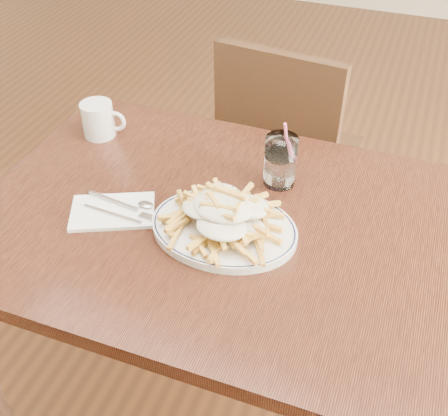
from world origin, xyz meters
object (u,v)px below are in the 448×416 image
at_px(fries_plate, 224,228).
at_px(coffee_mug, 99,120).
at_px(loaded_fries, 224,210).
at_px(table, 234,246).
at_px(water_glass, 280,163).
at_px(chair_far, 284,147).

relative_size(fries_plate, coffee_mug, 3.10).
relative_size(loaded_fries, coffee_mug, 2.33).
xyz_separation_m(table, water_glass, (0.05, 0.18, 0.13)).
bearing_deg(loaded_fries, chair_far, 93.71).
xyz_separation_m(table, fries_plate, (-0.01, -0.04, 0.09)).
bearing_deg(fries_plate, table, 78.23).
height_order(table, fries_plate, fries_plate).
distance_m(fries_plate, coffee_mug, 0.53).
height_order(loaded_fries, coffee_mug, loaded_fries).
xyz_separation_m(fries_plate, water_glass, (0.06, 0.22, 0.04)).
xyz_separation_m(table, chair_far, (-0.06, 0.69, -0.16)).
distance_m(chair_far, fries_plate, 0.77).
xyz_separation_m(loaded_fries, coffee_mug, (-0.46, 0.26, -0.02)).
distance_m(table, fries_plate, 0.10).
bearing_deg(coffee_mug, fries_plate, -29.34).
distance_m(chair_far, loaded_fries, 0.79).
relative_size(chair_far, loaded_fries, 3.15).
relative_size(chair_far, coffee_mug, 7.34).
bearing_deg(fries_plate, chair_far, 93.71).
xyz_separation_m(fries_plate, loaded_fries, (0.00, 0.00, 0.05)).
distance_m(fries_plate, water_glass, 0.23).
relative_size(water_glass, coffee_mug, 1.42).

